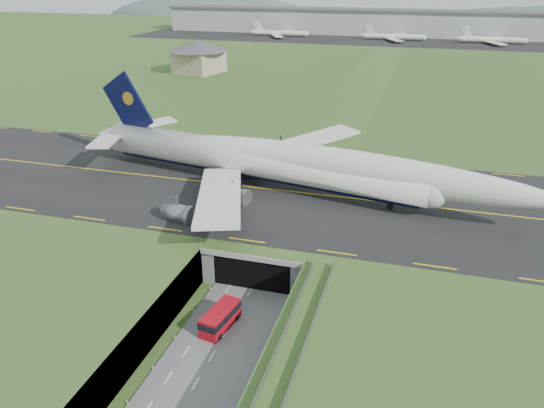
% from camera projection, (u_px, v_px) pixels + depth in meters
% --- Properties ---
extents(ground, '(900.00, 900.00, 0.00)m').
position_uv_depth(ground, '(234.00, 321.00, 73.40)').
color(ground, '#325220').
rests_on(ground, ground).
extents(airfield_deck, '(800.00, 800.00, 6.00)m').
position_uv_depth(airfield_deck, '(233.00, 302.00, 72.18)').
color(airfield_deck, gray).
rests_on(airfield_deck, ground).
extents(trench_road, '(12.00, 75.00, 0.20)m').
position_uv_depth(trench_road, '(213.00, 355.00, 66.78)').
color(trench_road, slate).
rests_on(trench_road, ground).
extents(taxiway, '(800.00, 44.00, 0.18)m').
position_uv_depth(taxiway, '(293.00, 192.00, 99.87)').
color(taxiway, black).
rests_on(taxiway, airfield_deck).
extents(tunnel_portal, '(17.00, 22.30, 6.00)m').
position_uv_depth(tunnel_portal, '(268.00, 244.00, 86.70)').
color(tunnel_portal, gray).
rests_on(tunnel_portal, ground).
extents(jumbo_jet, '(93.38, 59.61, 20.05)m').
position_uv_depth(jumbo_jet, '(286.00, 164.00, 98.73)').
color(jumbo_jet, white).
rests_on(jumbo_jet, ground).
extents(shuttle_tram, '(3.78, 7.38, 2.89)m').
position_uv_depth(shuttle_tram, '(220.00, 318.00, 71.26)').
color(shuttle_tram, '#AC0B16').
rests_on(shuttle_tram, ground).
extents(service_building, '(29.08, 29.08, 12.90)m').
position_uv_depth(service_building, '(198.00, 53.00, 212.24)').
color(service_building, tan).
rests_on(service_building, ground).
extents(cargo_terminal, '(320.00, 67.00, 15.60)m').
position_uv_depth(cargo_terminal, '(398.00, 23.00, 330.34)').
color(cargo_terminal, '#B2B2B2').
rests_on(cargo_terminal, ground).
extents(distant_hills, '(700.00, 91.00, 60.00)m').
position_uv_depth(distant_hills, '(487.00, 33.00, 435.62)').
color(distant_hills, '#536361').
rests_on(distant_hills, ground).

